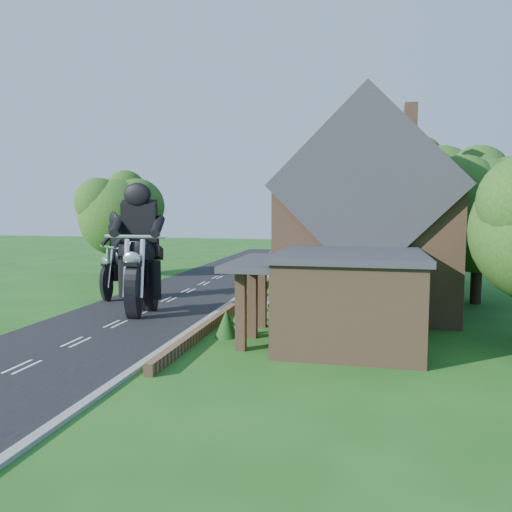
% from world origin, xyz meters
% --- Properties ---
extents(ground, '(120.00, 120.00, 0.00)m').
position_xyz_m(ground, '(0.00, 0.00, 0.00)').
color(ground, '#1D5518').
rests_on(ground, ground).
extents(road, '(7.00, 80.00, 0.02)m').
position_xyz_m(road, '(0.00, 0.00, 0.01)').
color(road, black).
rests_on(road, ground).
extents(kerb, '(0.30, 80.00, 0.12)m').
position_xyz_m(kerb, '(3.65, 0.00, 0.06)').
color(kerb, gray).
rests_on(kerb, ground).
extents(garden_wall, '(0.30, 22.00, 0.40)m').
position_xyz_m(garden_wall, '(4.30, 5.00, 0.20)').
color(garden_wall, brown).
rests_on(garden_wall, ground).
extents(house, '(9.54, 8.64, 10.24)m').
position_xyz_m(house, '(10.49, 6.00, 4.34)').
color(house, brown).
rests_on(house, ground).
extents(annex, '(7.05, 5.94, 3.44)m').
position_xyz_m(annex, '(9.87, -0.80, 1.77)').
color(annex, brown).
rests_on(annex, ground).
extents(tree_house_right, '(6.51, 6.00, 8.40)m').
position_xyz_m(tree_house_right, '(16.65, 8.62, 5.19)').
color(tree_house_right, black).
rests_on(tree_house_right, ground).
extents(tree_behind_house, '(7.81, 7.20, 10.08)m').
position_xyz_m(tree_behind_house, '(14.18, 16.14, 6.23)').
color(tree_behind_house, black).
rests_on(tree_behind_house, ground).
extents(tree_behind_left, '(6.94, 6.40, 9.16)m').
position_xyz_m(tree_behind_left, '(8.16, 17.13, 5.73)').
color(tree_behind_left, black).
rests_on(tree_behind_left, ground).
extents(tree_far_road, '(6.08, 5.60, 7.84)m').
position_xyz_m(tree_far_road, '(-6.86, 14.11, 4.84)').
color(tree_far_road, black).
rests_on(tree_far_road, ground).
extents(shrub_a, '(0.90, 0.90, 1.10)m').
position_xyz_m(shrub_a, '(5.30, -1.00, 0.55)').
color(shrub_a, '#123B12').
rests_on(shrub_a, ground).
extents(shrub_b, '(0.90, 0.90, 1.10)m').
position_xyz_m(shrub_b, '(5.30, 1.50, 0.55)').
color(shrub_b, '#123B12').
rests_on(shrub_b, ground).
extents(shrub_c, '(0.90, 0.90, 1.10)m').
position_xyz_m(shrub_c, '(5.30, 4.00, 0.55)').
color(shrub_c, '#123B12').
rests_on(shrub_c, ground).
extents(shrub_d, '(0.90, 0.90, 1.10)m').
position_xyz_m(shrub_d, '(5.30, 9.00, 0.55)').
color(shrub_d, '#123B12').
rests_on(shrub_d, ground).
extents(shrub_e, '(0.90, 0.90, 1.10)m').
position_xyz_m(shrub_e, '(5.30, 11.50, 0.55)').
color(shrub_e, '#123B12').
rests_on(shrub_e, ground).
extents(shrub_f, '(0.90, 0.90, 1.10)m').
position_xyz_m(shrub_f, '(5.30, 14.00, 0.55)').
color(shrub_f, '#123B12').
rests_on(shrub_f, ground).
extents(motorcycle_lead, '(0.53, 1.99, 1.85)m').
position_xyz_m(motorcycle_lead, '(0.31, 1.95, 0.93)').
color(motorcycle_lead, black).
rests_on(motorcycle_lead, ground).
extents(motorcycle_follow, '(1.25, 1.48, 1.45)m').
position_xyz_m(motorcycle_follow, '(-2.67, 5.29, 0.73)').
color(motorcycle_follow, black).
rests_on(motorcycle_follow, ground).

